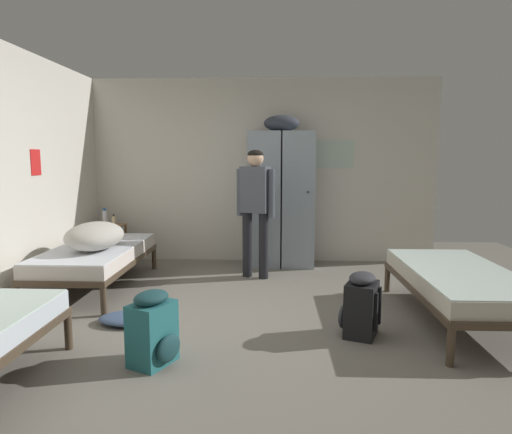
% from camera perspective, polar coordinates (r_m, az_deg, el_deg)
% --- Properties ---
extents(ground_plane, '(8.28, 8.28, 0.00)m').
position_cam_1_polar(ground_plane, '(4.22, -0.14, -13.38)').
color(ground_plane, slate).
extents(room_backdrop, '(4.96, 5.23, 2.61)m').
position_cam_1_polar(room_backdrop, '(5.41, -12.97, 5.24)').
color(room_backdrop, beige).
rests_on(room_backdrop, ground_plane).
extents(locker_bank, '(0.90, 0.55, 2.07)m').
position_cam_1_polar(locker_bank, '(6.27, 3.16, 2.63)').
color(locker_bank, '#8C99A3').
rests_on(locker_bank, ground_plane).
extents(shelf_unit, '(0.38, 0.30, 0.57)m').
position_cam_1_polar(shelf_unit, '(6.68, -17.82, -2.82)').
color(shelf_unit, brown).
rests_on(shelf_unit, ground_plane).
extents(bed_right, '(0.90, 1.90, 0.49)m').
position_cam_1_polar(bed_right, '(4.57, 24.27, -7.38)').
color(bed_right, '#473828').
rests_on(bed_right, ground_plane).
extents(bed_left_rear, '(0.90, 1.90, 0.49)m').
position_cam_1_polar(bed_left_rear, '(5.53, -19.45, -4.63)').
color(bed_left_rear, '#473828').
rests_on(bed_left_rear, ground_plane).
extents(bedding_heap, '(0.59, 0.86, 0.31)m').
position_cam_1_polar(bedding_heap, '(5.31, -19.63, -2.26)').
color(bedding_heap, '#B7B2A8').
rests_on(bedding_heap, bed_left_rear).
extents(person_traveler, '(0.48, 0.31, 1.59)m').
position_cam_1_polar(person_traveler, '(5.59, -0.08, 1.97)').
color(person_traveler, black).
rests_on(person_traveler, ground_plane).
extents(water_bottle, '(0.07, 0.07, 0.23)m').
position_cam_1_polar(water_bottle, '(6.68, -18.52, -0.01)').
color(water_bottle, white).
rests_on(water_bottle, shelf_unit).
extents(lotion_bottle, '(0.05, 0.05, 0.15)m').
position_cam_1_polar(lotion_bottle, '(6.58, -17.47, -0.40)').
color(lotion_bottle, beige).
rests_on(lotion_bottle, shelf_unit).
extents(backpack_teal, '(0.41, 0.39, 0.55)m').
position_cam_1_polar(backpack_teal, '(3.47, -12.81, -13.67)').
color(backpack_teal, '#23666B').
rests_on(backpack_teal, ground_plane).
extents(backpack_black, '(0.40, 0.39, 0.55)m').
position_cam_1_polar(backpack_black, '(4.00, 12.99, -10.83)').
color(backpack_black, black).
rests_on(backpack_black, ground_plane).
extents(clothes_pile_denim, '(0.59, 0.37, 0.09)m').
position_cam_1_polar(clothes_pile_denim, '(4.38, -15.46, -12.20)').
color(clothes_pile_denim, '#42567A').
rests_on(clothes_pile_denim, ground_plane).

